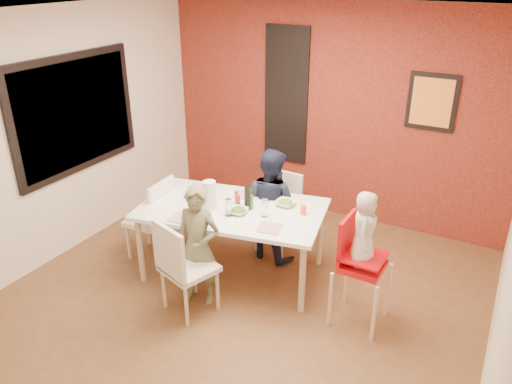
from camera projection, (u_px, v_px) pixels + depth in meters
The scene contains 34 objects.
ground at pixel (242, 297), 5.03m from camera, with size 4.50×4.50×0.00m, color brown.
ceiling at pixel (238, 15), 3.89m from camera, with size 4.50×4.50×0.02m, color white.
wall_back at pixel (330, 113), 6.25m from camera, with size 4.50×0.02×2.70m, color beige.
wall_front at pixel (28, 317), 2.67m from camera, with size 4.50×0.02×2.70m, color beige.
wall_left at pixel (62, 136), 5.44m from camera, with size 0.02×4.50×2.70m, color beige.
brick_accent_wall at pixel (330, 113), 6.23m from camera, with size 4.50×0.02×2.70m, color maroon.
picture_window_frame at pixel (75, 114), 5.50m from camera, with size 0.05×1.70×1.30m, color black.
picture_window_pane at pixel (76, 114), 5.49m from camera, with size 0.02×1.55×1.15m, color black.
glassblock_strip at pixel (286, 96), 6.42m from camera, with size 0.55×0.03×1.70m, color silver.
glassblock_surround at pixel (286, 96), 6.42m from camera, with size 0.60×0.03×1.76m, color black.
art_print_frame at pixel (432, 102), 5.57m from camera, with size 0.54×0.03×0.64m, color black.
art_print_canvas at pixel (432, 102), 5.56m from camera, with size 0.44×0.01×0.54m, color #F79D36.
dining_table at pixel (232, 213), 5.15m from camera, with size 2.04×1.38×0.78m.
chair_near at pixel (181, 264), 4.60m from camera, with size 0.56×0.56×0.97m.
chair_far at pixel (281, 207), 5.74m from camera, with size 0.45×0.45×0.91m.
chair_left at pixel (155, 215), 5.51m from camera, with size 0.46×0.46×0.95m.
high_chair at pixel (358, 261), 4.48m from camera, with size 0.46×0.46×1.06m.
child_near at pixel (198, 246), 4.75m from camera, with size 0.45×0.29×1.23m, color #5D5D42.
child_far at pixel (271, 204), 5.49m from camera, with size 0.63×0.49×1.29m, color #161C32.
toddler at pixel (364, 229), 4.32m from camera, with size 0.34×0.22×0.70m, color beige.
plate_near_left at pixel (182, 218), 4.89m from camera, with size 0.21×0.21×0.01m, color silver.
plate_far_mid at pixel (245, 195), 5.38m from camera, with size 0.20×0.20×0.01m, color silver.
plate_near_right at pixel (269, 228), 4.71m from camera, with size 0.21×0.21×0.01m, color silver.
plate_far_left at pixel (198, 188), 5.56m from camera, with size 0.20×0.20×0.01m, color white.
salad_bowl_a at pixel (238, 211), 4.99m from camera, with size 0.20×0.20×0.05m, color white.
salad_bowl_b at pixel (285, 203), 5.15m from camera, with size 0.20×0.20×0.05m, color white.
wine_bottle at pixel (248, 198), 5.03m from camera, with size 0.07×0.07×0.25m, color black.
wine_glass_a at pixel (228, 207), 4.92m from camera, with size 0.06×0.06×0.18m, color white.
wine_glass_b at pixel (265, 208), 4.90m from camera, with size 0.07×0.07×0.19m, color white.
paper_towel_roll at pixel (210, 195), 5.04m from camera, with size 0.13×0.13×0.30m, color silver.
condiment_red at pixel (238, 201), 5.09m from camera, with size 0.04×0.04×0.14m, color red.
condiment_green at pixel (251, 202), 5.05m from camera, with size 0.04×0.04×0.15m, color #2F6722.
condiment_brown at pixel (236, 198), 5.16m from camera, with size 0.04×0.04×0.15m, color brown.
sippy_cup at pixel (303, 210), 4.96m from camera, with size 0.06×0.06×0.10m, color orange.
Camera 1 is at (2.10, -3.54, 3.08)m, focal length 35.00 mm.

